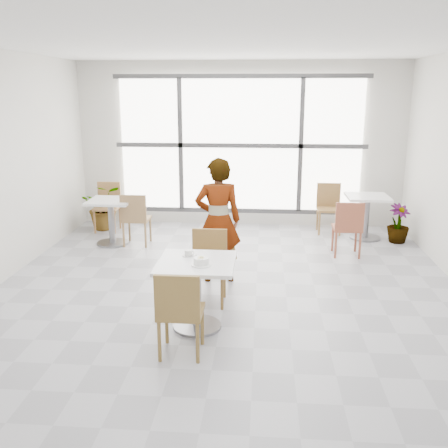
# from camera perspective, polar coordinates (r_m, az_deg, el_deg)

# --- Properties ---
(floor) EXTENTS (7.00, 7.00, 0.00)m
(floor) POSITION_cam_1_polar(r_m,az_deg,el_deg) (6.33, 0.22, -8.07)
(floor) COLOR #9E9EA5
(floor) RESTS_ON ground
(ceiling) EXTENTS (7.00, 7.00, 0.00)m
(ceiling) POSITION_cam_1_polar(r_m,az_deg,el_deg) (5.85, 0.25, 20.08)
(ceiling) COLOR white
(ceiling) RESTS_ON ground
(wall_back) EXTENTS (6.00, 0.00, 6.00)m
(wall_back) POSITION_cam_1_polar(r_m,az_deg,el_deg) (9.37, 1.87, 8.94)
(wall_back) COLOR silver
(wall_back) RESTS_ON ground
(wall_front) EXTENTS (6.00, 0.00, 6.00)m
(wall_front) POSITION_cam_1_polar(r_m,az_deg,el_deg) (2.55, -5.77, -7.60)
(wall_front) COLOR silver
(wall_front) RESTS_ON ground
(window) EXTENTS (4.60, 0.07, 2.52)m
(window) POSITION_cam_1_polar(r_m,az_deg,el_deg) (9.31, 1.85, 8.90)
(window) COLOR white
(window) RESTS_ON ground
(main_table) EXTENTS (0.80, 0.80, 0.75)m
(main_table) POSITION_cam_1_polar(r_m,az_deg,el_deg) (5.33, -3.14, -6.56)
(main_table) COLOR white
(main_table) RESTS_ON ground
(chair_near) EXTENTS (0.42, 0.42, 0.87)m
(chair_near) POSITION_cam_1_polar(r_m,az_deg,el_deg) (4.78, -5.08, -9.54)
(chair_near) COLOR olive
(chair_near) RESTS_ON ground
(chair_far) EXTENTS (0.42, 0.42, 0.87)m
(chair_far) POSITION_cam_1_polar(r_m,az_deg,el_deg) (6.02, -1.73, -4.23)
(chair_far) COLOR olive
(chair_far) RESTS_ON ground
(oatmeal_bowl) EXTENTS (0.21, 0.21, 0.09)m
(oatmeal_bowl) POSITION_cam_1_polar(r_m,az_deg,el_deg) (5.13, -2.59, -4.22)
(oatmeal_bowl) COLOR white
(oatmeal_bowl) RESTS_ON main_table
(coffee_cup) EXTENTS (0.16, 0.13, 0.07)m
(coffee_cup) POSITION_cam_1_polar(r_m,az_deg,el_deg) (5.41, -4.04, -3.35)
(coffee_cup) COLOR silver
(coffee_cup) RESTS_ON main_table
(person) EXTENTS (0.66, 0.48, 1.65)m
(person) POSITION_cam_1_polar(r_m,az_deg,el_deg) (6.57, -0.68, 0.39)
(person) COLOR black
(person) RESTS_ON ground
(bg_table_left) EXTENTS (0.70, 0.70, 0.75)m
(bg_table_left) POSITION_cam_1_polar(r_m,az_deg,el_deg) (8.46, -12.68, 0.95)
(bg_table_left) COLOR white
(bg_table_left) RESTS_ON ground
(bg_table_right) EXTENTS (0.70, 0.70, 0.75)m
(bg_table_right) POSITION_cam_1_polar(r_m,az_deg,el_deg) (8.90, 15.89, 1.44)
(bg_table_right) COLOR white
(bg_table_right) RESTS_ON ground
(bg_chair_left_near) EXTENTS (0.42, 0.42, 0.87)m
(bg_chair_left_near) POSITION_cam_1_polar(r_m,az_deg,el_deg) (8.28, -10.04, 0.89)
(bg_chair_left_near) COLOR olive
(bg_chair_left_near) RESTS_ON ground
(bg_chair_left_far) EXTENTS (0.42, 0.42, 0.87)m
(bg_chair_left_far) POSITION_cam_1_polar(r_m,az_deg,el_deg) (9.35, -13.03, 2.34)
(bg_chair_left_far) COLOR #9E6E41
(bg_chair_left_far) RESTS_ON ground
(bg_chair_right_near) EXTENTS (0.42, 0.42, 0.87)m
(bg_chair_right_near) POSITION_cam_1_polar(r_m,az_deg,el_deg) (7.83, 13.89, -0.12)
(bg_chair_right_near) COLOR #994D35
(bg_chair_right_near) RESTS_ON ground
(bg_chair_right_far) EXTENTS (0.42, 0.42, 0.87)m
(bg_chair_right_far) POSITION_cam_1_polar(r_m,az_deg,el_deg) (9.18, 11.80, 2.19)
(bg_chair_right_far) COLOR olive
(bg_chair_right_far) RESTS_ON ground
(plant_left) EXTENTS (0.83, 0.75, 0.83)m
(plant_left) POSITION_cam_1_polar(r_m,az_deg,el_deg) (9.44, -13.37, 1.92)
(plant_left) COLOR #4E7B3E
(plant_left) RESTS_ON ground
(plant_right) EXTENTS (0.48, 0.48, 0.65)m
(plant_right) POSITION_cam_1_polar(r_m,az_deg,el_deg) (8.87, 19.17, 0.06)
(plant_right) COLOR #598246
(plant_right) RESTS_ON ground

